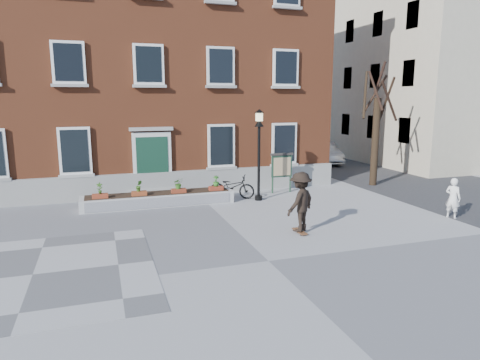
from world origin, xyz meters
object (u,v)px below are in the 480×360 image
object	(u,v)px
bystander	(453,198)
skateboarder	(300,202)
parked_car	(324,153)
lamp_post	(259,142)
notice_board	(282,166)
bicycle	(232,187)

from	to	relation	value
bystander	skateboarder	world-z (taller)	skateboarder
parked_car	lamp_post	distance (m)	12.08
parked_car	lamp_post	xyz separation A→B (m)	(-8.08, -8.79, 1.83)
notice_board	skateboarder	bearing A→B (deg)	-108.10
parked_car	bicycle	bearing A→B (deg)	-127.37
bicycle	lamp_post	size ratio (longest dim) A/B	0.51
lamp_post	parked_car	bearing A→B (deg)	47.40
bystander	skateboarder	size ratio (longest dim) A/B	0.74
lamp_post	notice_board	bearing A→B (deg)	34.89
notice_board	parked_car	bearing A→B (deg)	49.74
bystander	notice_board	distance (m)	7.36
bystander	notice_board	xyz separation A→B (m)	(-4.25, 5.98, 0.51)
bicycle	parked_car	distance (m)	12.17
lamp_post	notice_board	distance (m)	2.29
parked_car	notice_board	size ratio (longest dim) A/B	2.29
skateboarder	lamp_post	bearing A→B (deg)	85.76
parked_car	lamp_post	bearing A→B (deg)	-121.71
notice_board	lamp_post	bearing A→B (deg)	-145.11
bystander	parked_car	bearing A→B (deg)	-31.52
notice_board	bicycle	bearing A→B (deg)	-171.11
notice_board	skateboarder	xyz separation A→B (m)	(-1.91, -5.85, -0.21)
lamp_post	notice_board	world-z (taller)	lamp_post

